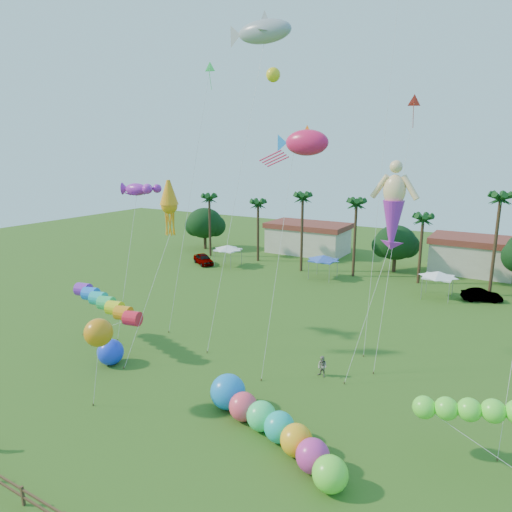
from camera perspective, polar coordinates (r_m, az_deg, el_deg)
The scene contains 19 objects.
ground at distance 27.30m, azimuth -11.70°, elevation -23.08°, with size 160.00×160.00×0.00m, color #285116.
tree_line at distance 62.21m, azimuth 19.13°, elevation 1.44°, with size 69.46×8.91×11.00m.
buildings_row at distance 69.90m, azimuth 14.68°, elevation 1.04°, with size 35.00×7.00×4.00m.
tent_row at distance 58.01m, azimuth 8.17°, elevation -0.30°, with size 31.00×4.00×0.60m.
car_a at distance 66.09m, azimuth -6.59°, elevation -0.39°, with size 1.80×4.48×1.53m, color #4C4C54.
car_b at distance 55.43m, azimuth 26.38°, elevation -4.42°, with size 1.41×4.05×1.33m, color #4C4C54.
spectator_b at distance 34.19m, azimuth 8.28°, elevation -13.52°, with size 0.76×0.59×1.56m, color gray.
caterpillar_inflatable at distance 27.53m, azimuth 1.58°, elevation -20.07°, with size 10.61×5.84×2.24m.
blue_ball at distance 37.23m, azimuth -17.73°, elevation -11.36°, with size 2.00×2.00×2.00m, color #1B3AF9.
rainbow_tube at distance 37.93m, azimuth -17.43°, elevation -6.88°, with size 9.75×1.98×4.04m.
green_worm at distance 26.86m, azimuth 20.27°, elevation -17.32°, with size 9.44×3.20×3.48m.
orange_ball_kite at distance 29.83m, azimuth -19.08°, elevation -9.05°, with size 1.80×1.80×6.01m.
merman_kite at distance 33.23m, azimuth 16.76°, elevation 5.31°, with size 3.10×4.91×14.81m.
fish_kite at distance 33.47m, azimuth 6.37°, elevation 13.89°, with size 5.13×6.39×17.56m.
shark_kite at distance 40.32m, azimuth 1.07°, elevation 26.23°, with size 6.68×8.60×26.33m.
squid_kite at distance 35.91m, azimuth -10.79°, elevation 6.20°, with size 1.83×5.61×13.91m.
lobster_kite at distance 40.86m, azimuth -14.73°, elevation 8.05°, with size 4.32×4.83×13.50m.
delta_kite_red at distance 35.86m, azimuth 19.06°, elevation 17.00°, with size 1.12×4.66×19.91m.
delta_kite_green at distance 42.04m, azimuth -5.95°, elevation 21.44°, with size 2.42×4.91×23.39m.
Camera 1 is at (15.36, -15.96, 15.96)m, focal length 32.00 mm.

